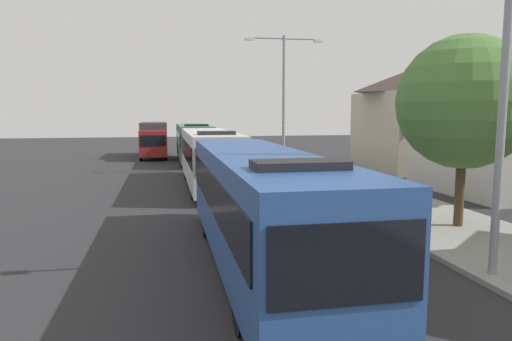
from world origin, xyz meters
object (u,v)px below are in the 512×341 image
(bus_middle, at_px, (194,142))
(streetlamp_near, at_px, (505,64))
(bus_second_in_line, at_px, (210,157))
(streetlamp_mid, at_px, (284,91))
(white_suv, at_px, (353,205))
(bus_lead, at_px, (260,204))
(box_truck_oncoming, at_px, (154,138))
(roadside_tree, at_px, (464,102))

(bus_middle, height_order, streetlamp_near, streetlamp_near)
(bus_second_in_line, bearing_deg, streetlamp_mid, 41.56)
(white_suv, bearing_deg, streetlamp_mid, 83.89)
(bus_lead, height_order, streetlamp_near, streetlamp_near)
(bus_middle, distance_m, streetlamp_mid, 10.65)
(bus_lead, relative_size, white_suv, 2.67)
(box_truck_oncoming, bearing_deg, streetlamp_mid, -57.51)
(bus_middle, xyz_separation_m, streetlamp_mid, (5.40, -8.36, 3.80))
(bus_second_in_line, height_order, roadside_tree, roadside_tree)
(bus_lead, distance_m, streetlamp_mid, 19.61)
(box_truck_oncoming, xyz_separation_m, streetlamp_mid, (8.70, -13.66, 3.78))
(bus_lead, xyz_separation_m, bus_second_in_line, (-0.00, 13.68, -0.00))
(bus_middle, height_order, box_truck_oncoming, bus_middle)
(roadside_tree, bearing_deg, bus_middle, 107.40)
(bus_middle, bearing_deg, streetlamp_near, -79.43)
(streetlamp_mid, bearing_deg, box_truck_oncoming, 122.49)
(white_suv, bearing_deg, bus_middle, 98.67)
(bus_lead, bearing_deg, streetlamp_near, -21.25)
(white_suv, bearing_deg, roadside_tree, -0.64)
(bus_second_in_line, bearing_deg, bus_middle, 90.00)
(white_suv, relative_size, roadside_tree, 0.69)
(white_suv, bearing_deg, box_truck_oncoming, 103.32)
(streetlamp_near, distance_m, streetlamp_mid, 20.56)
(bus_second_in_line, xyz_separation_m, roadside_tree, (7.61, -11.15, 2.74))
(streetlamp_near, height_order, streetlamp_mid, streetlamp_mid)
(bus_second_in_line, distance_m, streetlamp_mid, 8.15)
(bus_lead, distance_m, white_suv, 4.55)
(bus_second_in_line, distance_m, box_truck_oncoming, 18.74)
(white_suv, height_order, box_truck_oncoming, box_truck_oncoming)
(roadside_tree, bearing_deg, white_suv, 179.36)
(bus_second_in_line, distance_m, white_suv, 11.72)
(bus_lead, relative_size, bus_middle, 1.12)
(streetlamp_near, bearing_deg, bus_second_in_line, 108.89)
(bus_second_in_line, bearing_deg, streetlamp_near, -71.11)
(bus_lead, height_order, bus_second_in_line, same)
(bus_second_in_line, xyz_separation_m, streetlamp_mid, (5.40, 4.79, 3.80))
(streetlamp_near, bearing_deg, bus_lead, 158.75)
(box_truck_oncoming, relative_size, streetlamp_near, 0.98)
(bus_middle, xyz_separation_m, box_truck_oncoming, (-3.30, 5.31, 0.02))
(bus_lead, height_order, bus_middle, same)
(box_truck_oncoming, xyz_separation_m, streetlamp_near, (8.70, -34.23, 3.51))
(white_suv, distance_m, roadside_tree, 5.18)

